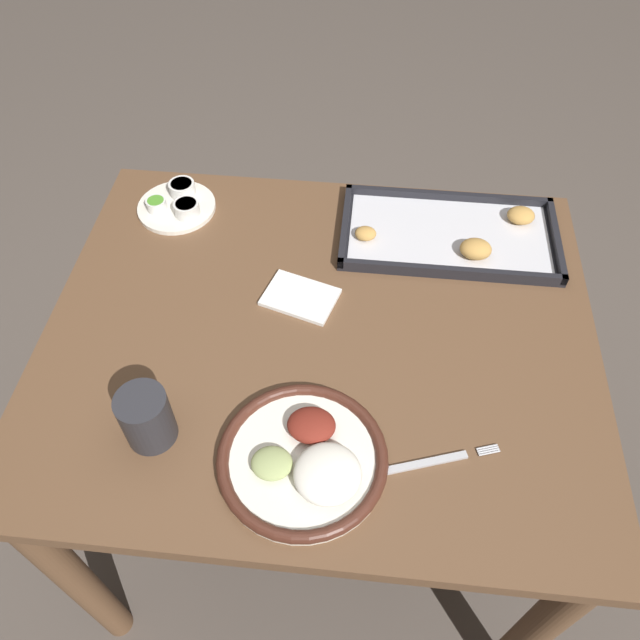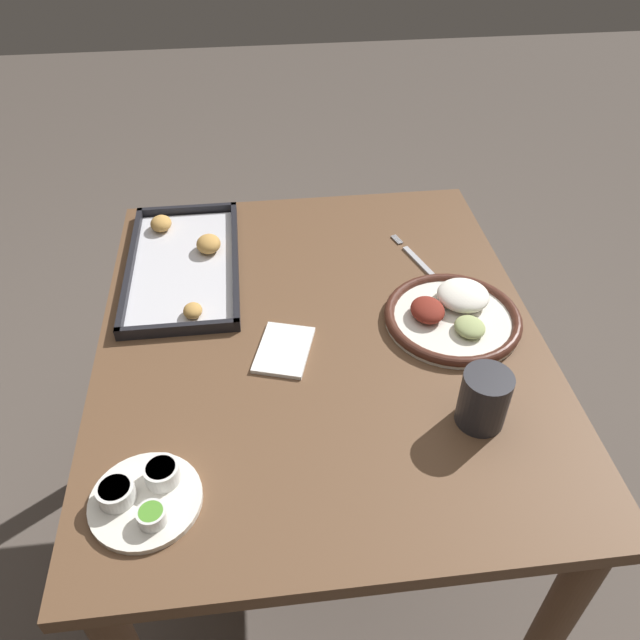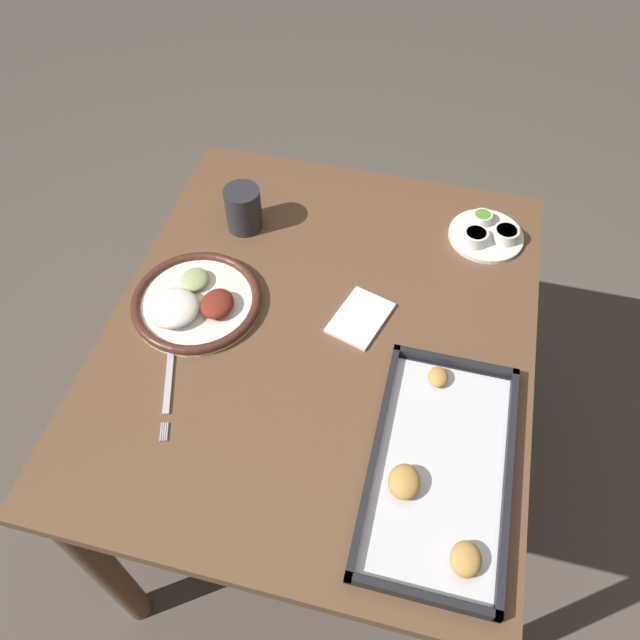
% 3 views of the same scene
% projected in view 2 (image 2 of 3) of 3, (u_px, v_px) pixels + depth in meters
% --- Properties ---
extents(ground_plane, '(8.00, 8.00, 0.00)m').
position_uv_depth(ground_plane, '(320.00, 535.00, 1.67)').
color(ground_plane, '#564C44').
extents(dining_table, '(0.99, 0.83, 0.74)m').
position_uv_depth(dining_table, '(320.00, 377.00, 1.26)').
color(dining_table, brown).
rests_on(dining_table, ground_plane).
extents(dinner_plate, '(0.26, 0.26, 0.05)m').
position_uv_depth(dinner_plate, '(453.00, 314.00, 1.20)').
color(dinner_plate, white).
rests_on(dinner_plate, dining_table).
extents(fork, '(0.21, 0.08, 0.00)m').
position_uv_depth(fork, '(422.00, 264.00, 1.34)').
color(fork, '#B2B2B7').
rests_on(fork, dining_table).
extents(saucer_plate, '(0.16, 0.16, 0.04)m').
position_uv_depth(saucer_plate, '(144.00, 495.00, 0.90)').
color(saucer_plate, white).
rests_on(saucer_plate, dining_table).
extents(baking_tray, '(0.44, 0.23, 0.04)m').
position_uv_depth(baking_tray, '(185.00, 262.00, 1.33)').
color(baking_tray, black).
rests_on(baking_tray, dining_table).
extents(drinking_cup, '(0.08, 0.08, 0.10)m').
position_uv_depth(drinking_cup, '(484.00, 399.00, 0.99)').
color(drinking_cup, '#28282D').
rests_on(drinking_cup, dining_table).
extents(napkin, '(0.15, 0.13, 0.01)m').
position_uv_depth(napkin, '(284.00, 350.00, 1.14)').
color(napkin, white).
rests_on(napkin, dining_table).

